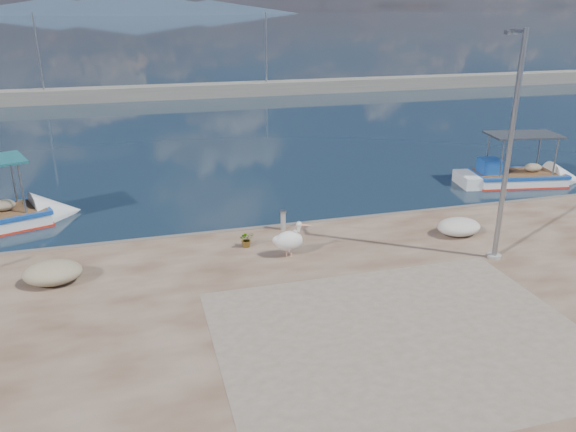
# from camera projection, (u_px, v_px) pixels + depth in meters

# --- Properties ---
(ground) EXTENTS (1400.00, 1400.00, 0.00)m
(ground) POSITION_uv_depth(u_px,v_px,m) (323.00, 302.00, 16.29)
(ground) COLOR #162635
(ground) RESTS_ON ground
(quay_patch) EXTENTS (9.00, 7.00, 0.01)m
(quay_patch) POSITION_uv_depth(u_px,v_px,m) (403.00, 337.00, 13.66)
(quay_patch) COLOR gray
(quay_patch) RESTS_ON quay
(breakwater) EXTENTS (120.00, 2.20, 7.50)m
(breakwater) POSITION_uv_depth(u_px,v_px,m) (183.00, 91.00, 52.14)
(breakwater) COLOR gray
(breakwater) RESTS_ON ground
(mountains) EXTENTS (370.00, 280.00, 22.00)m
(mountains) POSITION_uv_depth(u_px,v_px,m) (129.00, 4.00, 599.99)
(mountains) COLOR #28384C
(mountains) RESTS_ON ground
(boat_right) EXTENTS (6.16, 2.90, 2.85)m
(boat_right) POSITION_uv_depth(u_px,v_px,m) (516.00, 179.00, 27.04)
(boat_right) COLOR white
(boat_right) RESTS_ON ground
(pelican) EXTENTS (1.25, 0.73, 1.19)m
(pelican) POSITION_uv_depth(u_px,v_px,m) (289.00, 240.00, 17.89)
(pelican) COLOR tan
(pelican) RESTS_ON quay
(lamp_post) EXTENTS (0.44, 0.96, 7.00)m
(lamp_post) POSITION_uv_depth(u_px,v_px,m) (508.00, 157.00, 16.85)
(lamp_post) COLOR gray
(lamp_post) RESTS_ON quay
(bollard_near) EXTENTS (0.24, 0.24, 0.73)m
(bollard_near) POSITION_uv_depth(u_px,v_px,m) (283.00, 219.00, 20.10)
(bollard_near) COLOR gray
(bollard_near) RESTS_ON quay
(potted_plant) EXTENTS (0.50, 0.43, 0.54)m
(potted_plant) POSITION_uv_depth(u_px,v_px,m) (247.00, 239.00, 18.71)
(potted_plant) COLOR #33722D
(potted_plant) RESTS_ON quay
(net_pile_d) EXTENTS (1.57, 1.18, 0.59)m
(net_pile_d) POSITION_uv_depth(u_px,v_px,m) (459.00, 227.00, 19.68)
(net_pile_d) COLOR silver
(net_pile_d) RESTS_ON quay
(net_pile_b) EXTENTS (1.65, 1.28, 0.64)m
(net_pile_b) POSITION_uv_depth(u_px,v_px,m) (53.00, 273.00, 16.25)
(net_pile_b) COLOR #B8AD89
(net_pile_b) RESTS_ON quay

